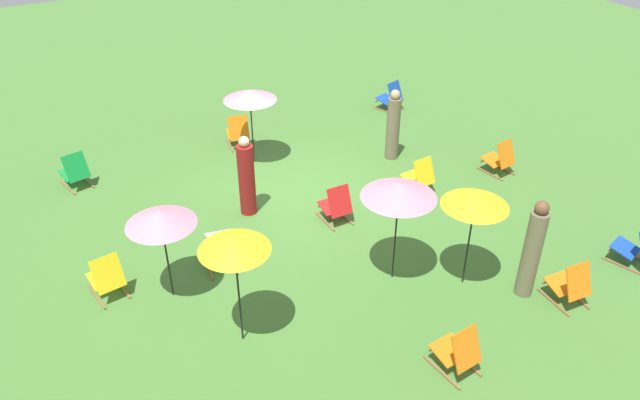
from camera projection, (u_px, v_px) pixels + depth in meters
name	position (u px, v px, depth m)	size (l,w,h in m)	color
ground_plane	(293.00, 194.00, 13.23)	(40.00, 40.00, 0.00)	#477A33
deckchair_0	(635.00, 247.00, 10.97)	(0.67, 0.86, 0.83)	olive
deckchair_1	(238.00, 132.00, 14.99)	(0.62, 0.84, 0.83)	olive
deckchair_3	(458.00, 352.00, 8.82)	(0.53, 0.79, 0.83)	olive
deckchair_4	(336.00, 205.00, 12.16)	(0.49, 0.77, 0.83)	olive
deckchair_5	(107.00, 278.00, 10.24)	(0.58, 0.82, 0.83)	olive
deckchair_6	(220.00, 251.00, 10.87)	(0.62, 0.84, 0.83)	olive
deckchair_7	(500.00, 159.00, 13.83)	(0.56, 0.81, 0.83)	olive
deckchair_8	(570.00, 285.00, 10.09)	(0.55, 0.80, 0.83)	olive
deckchair_9	(391.00, 97.00, 16.87)	(0.68, 0.87, 0.83)	olive
deckchair_10	(75.00, 172.00, 13.31)	(0.63, 0.85, 0.83)	olive
deckchair_11	(419.00, 177.00, 13.13)	(0.53, 0.79, 0.83)	olive
umbrella_0	(160.00, 217.00, 9.58)	(1.14, 1.14, 1.74)	black
umbrella_1	(476.00, 200.00, 9.81)	(1.11, 1.11, 1.85)	black
umbrella_2	(399.00, 190.00, 9.88)	(1.27, 1.27, 1.95)	black
umbrella_3	(234.00, 243.00, 8.56)	(1.06, 1.06, 1.99)	black
umbrella_4	(250.00, 95.00, 13.57)	(1.21, 1.21, 1.82)	black
person_0	(393.00, 126.00, 14.23)	(0.44, 0.44, 1.73)	#72664C
person_1	(247.00, 178.00, 12.20)	(0.44, 0.44, 1.74)	maroon
person_2	(532.00, 251.00, 10.01)	(0.34, 0.34, 1.86)	#72664C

